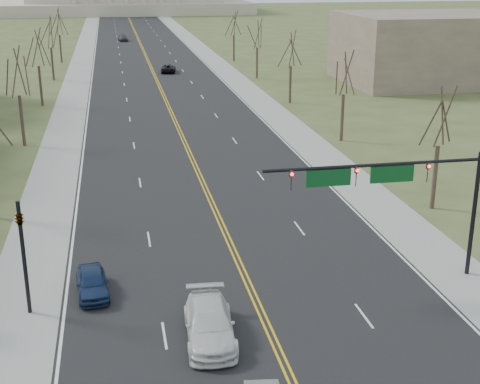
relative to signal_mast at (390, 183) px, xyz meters
name	(u,v)px	position (x,y,z in m)	size (l,w,h in m)	color
road	(147,59)	(-7.45, 96.50, -5.76)	(20.00, 380.00, 0.01)	black
cross_road	(288,372)	(-7.45, -7.50, -5.76)	(120.00, 14.00, 0.01)	black
sidewalk_left	(82,61)	(-19.45, 96.50, -5.75)	(4.00, 380.00, 0.03)	gray
sidewalk_right	(210,57)	(4.55, 96.50, -5.75)	(4.00, 380.00, 0.03)	gray
center_line	(147,59)	(-7.45, 96.50, -5.75)	(0.42, 380.00, 0.01)	gold
edge_line_left	(94,60)	(-17.25, 96.50, -5.75)	(0.15, 380.00, 0.01)	silver
edge_line_right	(199,58)	(2.35, 96.50, -5.75)	(0.15, 380.00, 0.01)	silver
signal_mast	(390,183)	(0.00, 0.00, 0.00)	(12.12, 0.44, 7.20)	black
signal_left	(22,245)	(-18.95, 0.00, -2.05)	(0.32, 0.36, 6.00)	black
tree_r_0	(440,119)	(8.05, 10.50, 0.79)	(3.74, 3.74, 8.50)	#372820
tree_r_1	(344,75)	(8.05, 30.50, 0.79)	(3.74, 3.74, 8.50)	#372820
tree_l_1	(17,74)	(-22.95, 34.50, 1.18)	(3.96, 3.96, 9.00)	#372820
tree_r_2	(291,51)	(8.05, 50.50, 0.79)	(3.74, 3.74, 8.50)	#372820
tree_l_2	(37,50)	(-22.95, 54.50, 1.18)	(3.96, 3.96, 9.00)	#372820
tree_r_3	(257,35)	(8.05, 70.50, 0.79)	(3.74, 3.74, 8.50)	#372820
tree_l_3	(50,34)	(-22.95, 74.50, 1.18)	(3.96, 3.96, 9.00)	#372820
tree_r_4	(234,25)	(8.05, 90.50, 0.79)	(3.74, 3.74, 8.50)	#372820
tree_l_4	(59,23)	(-22.95, 94.50, 1.18)	(3.96, 3.96, 9.00)	#372820
bldg_right_mass	(429,48)	(32.55, 62.50, -0.76)	(25.00, 20.00, 10.00)	brown
car_sb_inner_second	(210,324)	(-10.37, -4.19, -4.95)	(2.25, 5.54, 1.61)	silver
car_sb_outer_second	(92,282)	(-15.85, 1.47, -5.07)	(1.61, 3.99, 1.36)	navy
car_far_nb	(168,68)	(-4.96, 79.12, -5.09)	(2.20, 4.78, 1.33)	black
car_far_sb	(123,37)	(-11.14, 129.42, -4.96)	(1.87, 4.65, 1.58)	#434549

